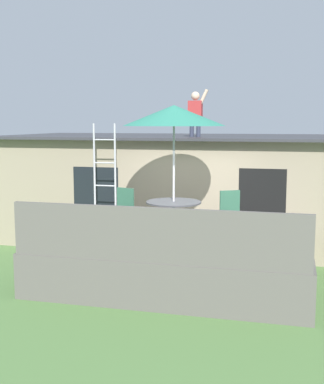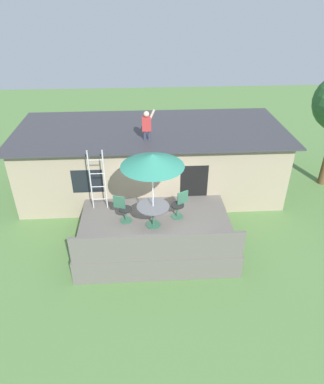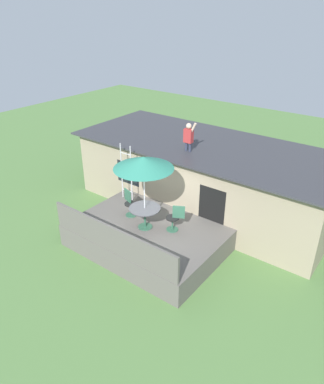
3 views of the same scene
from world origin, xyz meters
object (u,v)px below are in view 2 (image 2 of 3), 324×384
patio_table (153,210)px  patio_umbrella (152,160)px  patio_chair_left (123,209)px  step_ladder (98,180)px  patio_chair_right (179,205)px  person_figure (147,123)px

patio_table → patio_umbrella: bearing=45.0°
patio_chair_left → step_ladder: bearing=154.9°
step_ladder → patio_chair_left: size_ratio=2.39×
patio_umbrella → patio_chair_left: size_ratio=2.76×
patio_chair_left → patio_chair_right: same height
step_ladder → patio_chair_left: bearing=-43.7°
step_ladder → person_figure: 2.68m
patio_umbrella → patio_chair_left: 2.14m
patio_table → patio_chair_right: size_ratio=1.13×
patio_chair_left → patio_umbrella: bearing=-0.0°
patio_umbrella → patio_chair_right: 2.14m
step_ladder → patio_chair_right: step_ladder is taller
patio_chair_right → person_figure: bearing=-93.3°
patio_table → person_figure: bearing=92.0°
patio_chair_right → patio_chair_left: bearing=-23.2°
patio_table → patio_chair_left: 1.02m
patio_table → person_figure: 3.26m
person_figure → patio_chair_right: person_figure is taller
patio_table → patio_chair_right: bearing=27.4°
patio_table → patio_chair_right: 1.00m
patio_chair_right → step_ladder: bearing=-41.5°
patio_table → patio_chair_left: (-0.96, 0.32, -0.13)m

